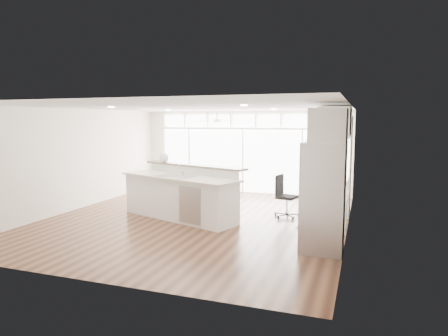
% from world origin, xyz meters
% --- Properties ---
extents(floor, '(7.00, 8.00, 0.02)m').
position_xyz_m(floor, '(0.00, 0.00, -0.01)').
color(floor, '#3F2113').
rests_on(floor, ground).
extents(ceiling, '(7.00, 8.00, 0.02)m').
position_xyz_m(ceiling, '(0.00, 0.00, 2.70)').
color(ceiling, silver).
rests_on(ceiling, wall_back).
extents(wall_back, '(7.00, 0.04, 2.70)m').
position_xyz_m(wall_back, '(0.00, 4.00, 1.35)').
color(wall_back, white).
rests_on(wall_back, floor).
extents(wall_front, '(7.00, 0.04, 2.70)m').
position_xyz_m(wall_front, '(0.00, -4.00, 1.35)').
color(wall_front, white).
rests_on(wall_front, floor).
extents(wall_left, '(0.04, 8.00, 2.70)m').
position_xyz_m(wall_left, '(-3.50, 0.00, 1.35)').
color(wall_left, white).
rests_on(wall_left, floor).
extents(wall_right, '(0.04, 8.00, 2.70)m').
position_xyz_m(wall_right, '(3.50, 0.00, 1.35)').
color(wall_right, white).
rests_on(wall_right, floor).
extents(glass_wall, '(5.80, 0.06, 2.08)m').
position_xyz_m(glass_wall, '(0.00, 3.94, 1.05)').
color(glass_wall, white).
rests_on(glass_wall, wall_back).
extents(transom_row, '(5.90, 0.06, 0.40)m').
position_xyz_m(transom_row, '(0.00, 3.94, 2.38)').
color(transom_row, white).
rests_on(transom_row, wall_back).
extents(desk_window, '(0.04, 0.85, 0.85)m').
position_xyz_m(desk_window, '(3.46, 0.30, 1.55)').
color(desk_window, white).
rests_on(desk_window, wall_right).
extents(ceiling_fan, '(1.16, 1.16, 0.32)m').
position_xyz_m(ceiling_fan, '(-0.50, 2.80, 2.48)').
color(ceiling_fan, white).
rests_on(ceiling_fan, ceiling).
extents(recessed_lights, '(3.40, 3.00, 0.02)m').
position_xyz_m(recessed_lights, '(0.00, 0.20, 2.68)').
color(recessed_lights, silver).
rests_on(recessed_lights, ceiling).
extents(oven_cabinet, '(0.64, 1.20, 2.50)m').
position_xyz_m(oven_cabinet, '(3.17, 1.80, 1.25)').
color(oven_cabinet, white).
rests_on(oven_cabinet, floor).
extents(desk_nook, '(0.72, 1.30, 0.76)m').
position_xyz_m(desk_nook, '(3.13, 0.30, 0.38)').
color(desk_nook, white).
rests_on(desk_nook, floor).
extents(upper_cabinets, '(0.64, 1.30, 0.64)m').
position_xyz_m(upper_cabinets, '(3.17, 0.30, 2.35)').
color(upper_cabinets, white).
rests_on(upper_cabinets, wall_right).
extents(refrigerator, '(0.76, 0.90, 2.00)m').
position_xyz_m(refrigerator, '(3.11, -1.35, 1.00)').
color(refrigerator, '#A9A8AD').
rests_on(refrigerator, floor).
extents(fridge_cabinet, '(0.64, 0.90, 0.60)m').
position_xyz_m(fridge_cabinet, '(3.17, -1.35, 2.30)').
color(fridge_cabinet, white).
rests_on(fridge_cabinet, wall_right).
extents(framed_photos, '(0.06, 0.22, 0.80)m').
position_xyz_m(framed_photos, '(3.46, 0.92, 1.40)').
color(framed_photos, black).
rests_on(framed_photos, wall_right).
extents(kitchen_island, '(3.47, 2.23, 1.29)m').
position_xyz_m(kitchen_island, '(-0.43, -0.06, 0.64)').
color(kitchen_island, white).
rests_on(kitchen_island, floor).
extents(rug, '(1.00, 0.86, 0.01)m').
position_xyz_m(rug, '(2.90, -0.07, 0.01)').
color(rug, '#341B10').
rests_on(rug, floor).
extents(office_chair, '(0.64, 0.61, 1.04)m').
position_xyz_m(office_chair, '(2.03, 0.93, 0.52)').
color(office_chair, black).
rests_on(office_chair, floor).
extents(fishbowl, '(0.30, 0.30, 0.26)m').
position_xyz_m(fishbowl, '(-1.19, 0.64, 1.42)').
color(fishbowl, white).
rests_on(fishbowl, kitchen_island).
extents(monitor, '(0.13, 0.51, 0.42)m').
position_xyz_m(monitor, '(3.05, 0.30, 0.97)').
color(monitor, black).
rests_on(monitor, desk_nook).
extents(keyboard, '(0.13, 0.33, 0.02)m').
position_xyz_m(keyboard, '(2.88, 0.30, 0.77)').
color(keyboard, white).
rests_on(keyboard, desk_nook).
extents(potted_plant, '(0.30, 0.32, 0.23)m').
position_xyz_m(potted_plant, '(3.17, 1.80, 2.62)').
color(potted_plant, '#33632A').
rests_on(potted_plant, oven_cabinet).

